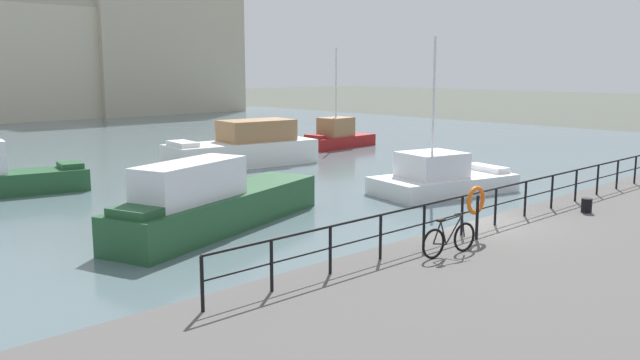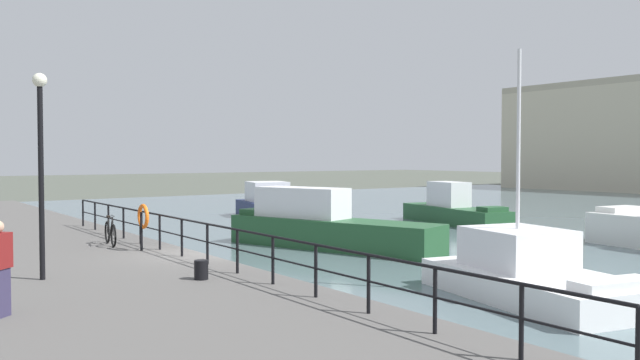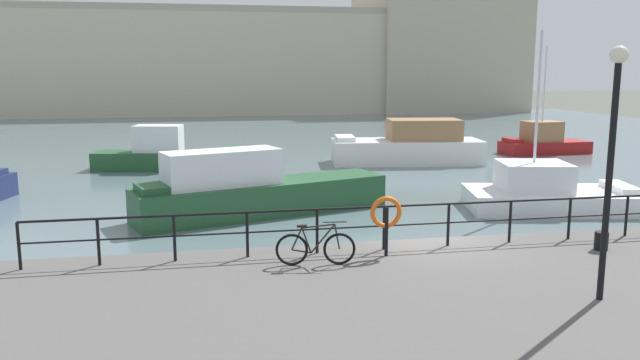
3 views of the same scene
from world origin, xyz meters
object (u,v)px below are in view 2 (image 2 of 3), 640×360
object	(u,v)px
mooring_bollard	(201,270)
moored_green_narrowboat	(453,210)
moored_small_launch	(270,204)
parked_bicycle	(110,233)
quay_lamp_post	(41,148)
life_ring_stand	(143,218)
moored_white_yacht	(530,274)
moored_harbor_tender	(324,226)

from	to	relation	value
mooring_bollard	moored_green_narrowboat	bearing A→B (deg)	118.48
moored_small_launch	parked_bicycle	size ratio (longest dim) A/B	3.71
parked_bicycle	quay_lamp_post	size ratio (longest dim) A/B	0.38
life_ring_stand	moored_small_launch	bearing A→B (deg)	138.09
moored_white_yacht	moored_small_launch	bearing A→B (deg)	177.47
moored_green_narrowboat	parked_bicycle	xyz separation A→B (m)	(4.00, -20.03, 0.51)
moored_small_launch	mooring_bollard	size ratio (longest dim) A/B	14.86
life_ring_stand	moored_green_narrowboat	bearing A→B (deg)	106.33
moored_harbor_tender	moored_green_narrowboat	xyz separation A→B (m)	(-3.39, 11.24, -0.14)
moored_harbor_tender	parked_bicycle	world-z (taller)	moored_harbor_tender
parked_bicycle	mooring_bollard	distance (m)	6.94
mooring_bollard	moored_small_launch	bearing A→B (deg)	145.23
moored_harbor_tender	moored_white_yacht	size ratio (longest dim) A/B	1.44
moored_green_narrowboat	quay_lamp_post	world-z (taller)	quay_lamp_post
moored_small_launch	life_ring_stand	xyz separation A→B (m)	(14.98, -13.45, 1.06)
moored_harbor_tender	life_ring_stand	xyz separation A→B (m)	(2.36, -8.37, 0.96)
quay_lamp_post	parked_bicycle	bearing A→B (deg)	147.60
moored_small_launch	quay_lamp_post	xyz separation A→B (m)	(18.11, -16.96, 3.07)
moored_harbor_tender	quay_lamp_post	xyz separation A→B (m)	(5.48, -11.88, 2.97)
moored_white_yacht	parked_bicycle	bearing A→B (deg)	-130.55
moored_harbor_tender	mooring_bollard	world-z (taller)	moored_harbor_tender
moored_harbor_tender	moored_white_yacht	bearing A→B (deg)	155.58
mooring_bollard	quay_lamp_post	world-z (taller)	quay_lamp_post
life_ring_stand	quay_lamp_post	world-z (taller)	quay_lamp_post
moored_green_narrowboat	quay_lamp_post	bearing A→B (deg)	-57.23
moored_white_yacht	quay_lamp_post	xyz separation A→B (m)	(-5.25, -10.70, 3.22)
parked_bicycle	mooring_bollard	bearing A→B (deg)	6.40
moored_small_launch	quay_lamp_post	bearing A→B (deg)	-29.28
moored_small_launch	quay_lamp_post	size ratio (longest dim) A/B	1.40
moored_small_launch	mooring_bollard	world-z (taller)	moored_small_launch
moored_white_yacht	mooring_bollard	bearing A→B (deg)	-99.79
moored_small_launch	moored_green_narrowboat	bearing A→B (deg)	47.52
moored_harbor_tender	quay_lamp_post	size ratio (longest dim) A/B	2.00
moored_small_launch	quay_lamp_post	world-z (taller)	quay_lamp_post
moored_green_narrowboat	moored_small_launch	world-z (taller)	moored_green_narrowboat
moored_green_narrowboat	mooring_bollard	bearing A→B (deg)	-49.73
moored_white_yacht	moored_small_launch	size ratio (longest dim) A/B	1.00
quay_lamp_post	moored_green_narrowboat	bearing A→B (deg)	110.99
moored_white_yacht	parked_bicycle	xyz separation A→B (m)	(-10.11, -7.61, 0.62)
mooring_bollard	life_ring_stand	world-z (taller)	life_ring_stand
moored_green_narrowboat	mooring_bollard	size ratio (longest dim) A/B	17.88
moored_white_yacht	life_ring_stand	size ratio (longest dim) A/B	4.66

